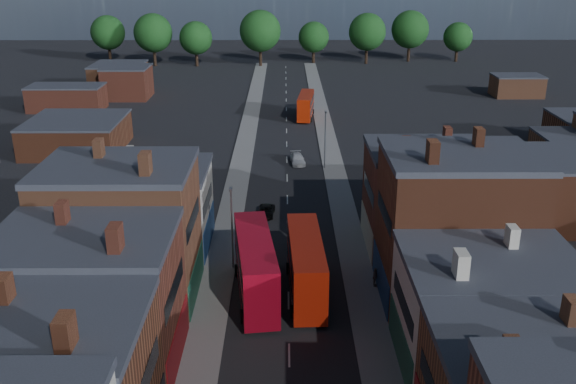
{
  "coord_description": "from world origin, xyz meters",
  "views": [
    {
      "loc": [
        -0.3,
        -24.31,
        28.0
      ],
      "look_at": [
        0.0,
        33.01,
        6.6
      ],
      "focal_mm": 40.0,
      "sensor_mm": 36.0,
      "label": 1
    }
  ],
  "objects_px": {
    "bus_2": "(306,105)",
    "ped_3": "(375,277)",
    "car_2": "(266,211)",
    "car_3": "(297,159)",
    "bus_0": "(255,266)",
    "bus_1": "(306,265)"
  },
  "relations": [
    {
      "from": "bus_1",
      "to": "car_2",
      "type": "distance_m",
      "value": 18.43
    },
    {
      "from": "bus_2",
      "to": "ped_3",
      "type": "bearing_deg",
      "value": -79.78
    },
    {
      "from": "bus_2",
      "to": "ped_3",
      "type": "distance_m",
      "value": 62.85
    },
    {
      "from": "bus_1",
      "to": "car_3",
      "type": "height_order",
      "value": "bus_1"
    },
    {
      "from": "bus_0",
      "to": "bus_1",
      "type": "bearing_deg",
      "value": -0.97
    },
    {
      "from": "bus_2",
      "to": "bus_1",
      "type": "bearing_deg",
      "value": -85.4
    },
    {
      "from": "bus_0",
      "to": "car_2",
      "type": "relative_size",
      "value": 3.33
    },
    {
      "from": "bus_1",
      "to": "car_3",
      "type": "relative_size",
      "value": 2.62
    },
    {
      "from": "bus_2",
      "to": "ped_3",
      "type": "relative_size",
      "value": 5.77
    },
    {
      "from": "bus_1",
      "to": "car_2",
      "type": "relative_size",
      "value": 3.13
    },
    {
      "from": "bus_0",
      "to": "ped_3",
      "type": "xyz_separation_m",
      "value": [
        10.52,
        1.62,
        -1.92
      ]
    },
    {
      "from": "bus_2",
      "to": "car_2",
      "type": "distance_m",
      "value": 46.4
    },
    {
      "from": "bus_1",
      "to": "bus_2",
      "type": "relative_size",
      "value": 1.17
    },
    {
      "from": "bus_0",
      "to": "bus_2",
      "type": "bearing_deg",
      "value": 77.16
    },
    {
      "from": "bus_0",
      "to": "bus_2",
      "type": "height_order",
      "value": "bus_0"
    },
    {
      "from": "car_2",
      "to": "ped_3",
      "type": "bearing_deg",
      "value": -54.28
    },
    {
      "from": "car_3",
      "to": "bus_1",
      "type": "bearing_deg",
      "value": -96.23
    },
    {
      "from": "bus_0",
      "to": "ped_3",
      "type": "bearing_deg",
      "value": 1.51
    },
    {
      "from": "bus_1",
      "to": "bus_2",
      "type": "bearing_deg",
      "value": 85.97
    },
    {
      "from": "car_3",
      "to": "ped_3",
      "type": "xyz_separation_m",
      "value": [
        6.21,
        -35.92,
        0.34
      ]
    },
    {
      "from": "car_3",
      "to": "bus_0",
      "type": "bearing_deg",
      "value": -102.8
    },
    {
      "from": "bus_0",
      "to": "car_3",
      "type": "bearing_deg",
      "value": 76.2
    }
  ]
}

